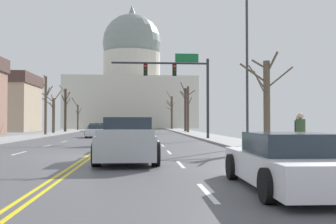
# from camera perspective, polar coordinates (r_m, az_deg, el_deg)

# --- Properties ---
(ground) EXTENTS (20.00, 180.00, 0.20)m
(ground) POSITION_cam_1_polar(r_m,az_deg,el_deg) (16.44, -11.67, -6.48)
(ground) COLOR #4F4F54
(signal_gantry) EXTENTS (7.91, 0.41, 6.87)m
(signal_gantry) POSITION_cam_1_polar(r_m,az_deg,el_deg) (30.76, 1.96, 5.14)
(signal_gantry) COLOR #28282D
(signal_gantry) RESTS_ON ground
(street_lamp_right) EXTENTS (2.40, 0.24, 8.62)m
(street_lamp_right) POSITION_cam_1_polar(r_m,az_deg,el_deg) (22.21, 11.08, 8.25)
(street_lamp_right) COLOR #333338
(street_lamp_right) RESTS_ON ground
(capitol_building) EXTENTS (30.06, 19.73, 30.25)m
(capitol_building) POSITION_cam_1_polar(r_m,az_deg,el_deg) (93.13, -5.48, 4.24)
(capitol_building) COLOR beige
(capitol_building) RESTS_ON ground
(sedan_near_00) EXTENTS (2.08, 4.68, 1.23)m
(sedan_near_00) POSITION_cam_1_polar(r_m,az_deg,el_deg) (25.40, -4.77, -3.45)
(sedan_near_00) COLOR navy
(sedan_near_00) RESTS_ON ground
(sedan_near_01) EXTENTS (2.14, 4.50, 1.24)m
(sedan_near_01) POSITION_cam_1_polar(r_m,az_deg,el_deg) (19.75, -5.57, -4.04)
(sedan_near_01) COLOR #1E7247
(sedan_near_01) RESTS_ON ground
(pickup_truck_near_02) EXTENTS (2.24, 5.43, 1.63)m
(pickup_truck_near_02) POSITION_cam_1_polar(r_m,az_deg,el_deg) (14.30, -6.07, -4.40)
(pickup_truck_near_02) COLOR #ADB2B7
(pickup_truck_near_02) RESTS_ON ground
(sedan_near_03) EXTENTS (2.09, 4.68, 1.22)m
(sedan_near_03) POSITION_cam_1_polar(r_m,az_deg,el_deg) (8.69, 17.61, -7.33)
(sedan_near_03) COLOR silver
(sedan_near_03) RESTS_ON ground
(sedan_oncoming_00) EXTENTS (1.98, 4.41, 1.21)m
(sedan_oncoming_00) POSITION_cam_1_polar(r_m,az_deg,el_deg) (36.71, -10.56, -2.86)
(sedan_oncoming_00) COLOR silver
(sedan_oncoming_00) RESTS_ON ground
(sedan_oncoming_01) EXTENTS (2.05, 4.37, 1.23)m
(sedan_oncoming_01) POSITION_cam_1_polar(r_m,az_deg,el_deg) (48.17, -8.58, -2.52)
(sedan_oncoming_01) COLOR black
(sedan_oncoming_01) RESTS_ON ground
(sedan_oncoming_02) EXTENTS (1.98, 4.47, 1.21)m
(sedan_oncoming_02) POSITION_cam_1_polar(r_m,az_deg,el_deg) (61.32, -10.95, -2.30)
(sedan_oncoming_02) COLOR #1E7247
(sedan_oncoming_02) RESTS_ON ground
(sedan_oncoming_03) EXTENTS (2.09, 4.69, 1.23)m
(sedan_oncoming_03) POSITION_cam_1_polar(r_m,az_deg,el_deg) (69.39, -10.19, -2.19)
(sedan_oncoming_03) COLOR #6B6056
(sedan_oncoming_03) RESTS_ON ground
(flank_building_00) EXTENTS (9.71, 10.15, 8.63)m
(flank_building_00) POSITION_cam_1_polar(r_m,az_deg,el_deg) (62.09, -23.71, 1.32)
(flank_building_00) COLOR tan
(flank_building_00) RESTS_ON ground
(bare_tree_00) EXTENTS (2.10, 1.71, 6.75)m
(bare_tree_00) POSITION_cam_1_polar(r_m,az_deg,el_deg) (52.55, 2.66, 0.61)
(bare_tree_00) COLOR #423328
(bare_tree_00) RESTS_ON ground
(bare_tree_01) EXTENTS (1.53, 2.14, 5.31)m
(bare_tree_01) POSITION_cam_1_polar(r_m,az_deg,el_deg) (63.64, -13.46, -0.47)
(bare_tree_01) COLOR #423328
(bare_tree_01) RESTS_ON ground
(bare_tree_02) EXTENTS (2.57, 1.99, 4.98)m
(bare_tree_02) POSITION_cam_1_polar(r_m,az_deg,el_deg) (20.60, 14.60, 1.79)
(bare_tree_02) COLOR brown
(bare_tree_02) RESTS_ON ground
(bare_tree_03) EXTENTS (1.09, 1.03, 6.42)m
(bare_tree_03) POSITION_cam_1_polar(r_m,az_deg,el_deg) (42.25, -17.94, 1.23)
(bare_tree_03) COLOR brown
(bare_tree_03) RESTS_ON ground
(bare_tree_04) EXTENTS (1.43, 1.60, 5.86)m
(bare_tree_04) POSITION_cam_1_polar(r_m,az_deg,el_deg) (48.44, 3.01, 0.70)
(bare_tree_04) COLOR #423328
(bare_tree_04) RESTS_ON ground
(bare_tree_05) EXTENTS (1.47, 2.58, 6.30)m
(bare_tree_05) POSITION_cam_1_polar(r_m,az_deg,el_deg) (53.46, -15.20, 0.45)
(bare_tree_05) COLOR #423328
(bare_tree_05) RESTS_ON ground
(bare_tree_06) EXTENTS (1.58, 1.75, 7.04)m
(bare_tree_06) POSITION_cam_1_polar(r_m,az_deg,el_deg) (70.76, 0.55, 0.01)
(bare_tree_06) COLOR #4C3D2D
(bare_tree_06) RESTS_ON ground
(bare_tree_07) EXTENTS (2.29, 1.89, 5.13)m
(bare_tree_07) POSITION_cam_1_polar(r_m,az_deg,el_deg) (47.53, -16.90, -0.20)
(bare_tree_07) COLOR brown
(bare_tree_07) RESTS_ON ground
(pedestrian_00) EXTENTS (0.35, 0.34, 1.60)m
(pedestrian_00) POSITION_cam_1_polar(r_m,az_deg,el_deg) (16.56, 19.11, -2.92)
(pedestrian_00) COLOR #33333D
(pedestrian_00) RESTS_ON ground
(pedestrian_01) EXTENTS (0.35, 0.34, 1.64)m
(pedestrian_01) POSITION_cam_1_polar(r_m,az_deg,el_deg) (14.76, 19.35, -3.01)
(pedestrian_01) COLOR black
(pedestrian_01) RESTS_ON ground
(bicycle_parked) EXTENTS (0.12, 1.77, 0.85)m
(bicycle_parked) POSITION_cam_1_polar(r_m,az_deg,el_deg) (15.25, 18.98, -5.07)
(bicycle_parked) COLOR black
(bicycle_parked) RESTS_ON ground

